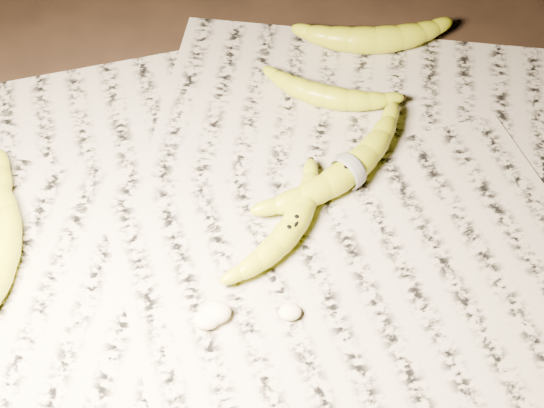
{
  "coord_description": "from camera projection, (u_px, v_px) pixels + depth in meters",
  "views": [
    {
      "loc": [
        -0.03,
        -0.52,
        0.77
      ],
      "look_at": [
        0.03,
        0.02,
        0.05
      ],
      "focal_mm": 50.0,
      "sensor_mm": 36.0,
      "label": 1
    }
  ],
  "objects": [
    {
      "name": "banana_upper_b",
      "position": [
        375.0,
        38.0,
        1.11
      ],
      "size": [
        0.2,
        0.07,
        0.04
      ],
      "primitive_type": null,
      "rotation": [
        0.0,
        0.0,
        -0.04
      ],
      "color": "#CDD51A",
      "rests_on": "newspaper_patch"
    },
    {
      "name": "ground",
      "position": [
        252.0,
        244.0,
        0.92
      ],
      "size": [
        3.0,
        3.0,
        0.0
      ],
      "primitive_type": "plane",
      "color": "black",
      "rests_on": "ground"
    },
    {
      "name": "flesh_chunk_b",
      "position": [
        207.0,
        318.0,
        0.84
      ],
      "size": [
        0.03,
        0.03,
        0.02
      ],
      "primitive_type": "ellipsoid",
      "color": "#F6E7BE",
      "rests_on": "newspaper_patch"
    },
    {
      "name": "measuring_tape",
      "position": [
        349.0,
        170.0,
        0.96
      ],
      "size": [
        0.03,
        0.04,
        0.05
      ],
      "primitive_type": "torus",
      "rotation": [
        0.0,
        1.57,
        0.66
      ],
      "color": "white",
      "rests_on": "newspaper_patch"
    },
    {
      "name": "flesh_chunk_c",
      "position": [
        290.0,
        310.0,
        0.85
      ],
      "size": [
        0.03,
        0.02,
        0.02
      ],
      "primitive_type": "ellipsoid",
      "color": "#F6E7BE",
      "rests_on": "newspaper_patch"
    },
    {
      "name": "flesh_chunk_a",
      "position": [
        216.0,
        311.0,
        0.85
      ],
      "size": [
        0.03,
        0.03,
        0.02
      ],
      "primitive_type": "ellipsoid",
      "color": "#F6E7BE",
      "rests_on": "newspaper_patch"
    },
    {
      "name": "banana_upper_a",
      "position": [
        327.0,
        95.0,
        1.04
      ],
      "size": [
        0.18,
        0.12,
        0.03
      ],
      "primitive_type": null,
      "rotation": [
        0.0,
        0.0,
        -0.4
      ],
      "color": "#CDD51A",
      "rests_on": "newspaper_patch"
    },
    {
      "name": "banana_center",
      "position": [
        291.0,
        227.0,
        0.91
      ],
      "size": [
        0.15,
        0.18,
        0.03
      ],
      "primitive_type": null,
      "rotation": [
        0.0,
        0.0,
        0.93
      ],
      "color": "#CDD51A",
      "rests_on": "newspaper_patch"
    },
    {
      "name": "banana_taped",
      "position": [
        349.0,
        170.0,
        0.96
      ],
      "size": [
        0.22,
        0.19,
        0.04
      ],
      "primitive_type": null,
      "rotation": [
        0.0,
        0.0,
        0.66
      ],
      "color": "#CDD51A",
      "rests_on": "newspaper_patch"
    },
    {
      "name": "newspaper_patch",
      "position": [
        234.0,
        218.0,
        0.94
      ],
      "size": [
        0.9,
        0.7,
        0.01
      ],
      "primitive_type": "cube",
      "color": "#ADA794",
      "rests_on": "ground"
    }
  ]
}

